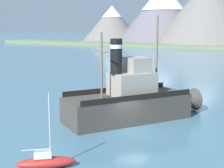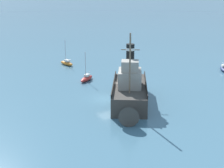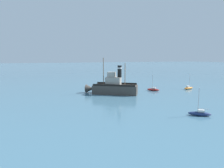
{
  "view_description": "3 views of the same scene",
  "coord_description": "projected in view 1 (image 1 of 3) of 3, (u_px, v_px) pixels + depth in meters",
  "views": [
    {
      "loc": [
        12.43,
        -25.8,
        9.09
      ],
      "look_at": [
        -4.16,
        3.66,
        3.19
      ],
      "focal_mm": 55.0,
      "sensor_mm": 36.0,
      "label": 1
    },
    {
      "loc": [
        21.79,
        39.82,
        15.73
      ],
      "look_at": [
        0.24,
        1.76,
        2.66
      ],
      "focal_mm": 55.0,
      "sensor_mm": 36.0,
      "label": 2
    },
    {
      "loc": [
        -52.1,
        22.74,
        10.12
      ],
      "look_at": [
        -4.61,
        4.64,
        3.16
      ],
      "focal_mm": 32.0,
      "sensor_mm": 36.0,
      "label": 3
    }
  ],
  "objects": [
    {
      "name": "ground_plane",
      "position": [
        133.0,
        131.0,
        29.71
      ],
      "size": [
        600.0,
        600.0,
        0.0
      ],
      "primitive_type": "plane",
      "color": "#477289"
    },
    {
      "name": "old_tugboat",
      "position": [
        133.0,
        101.0,
        32.94
      ],
      "size": [
        10.66,
        13.92,
        9.9
      ],
      "color": "#423D38",
      "rests_on": "ground"
    },
    {
      "name": "sailboat_red",
      "position": [
        46.0,
        161.0,
        21.94
      ],
      "size": [
        3.63,
        3.27,
        4.9
      ],
      "color": "#B22823",
      "rests_on": "ground"
    }
  ]
}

